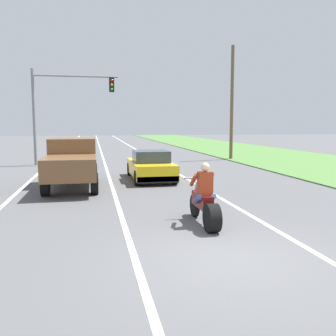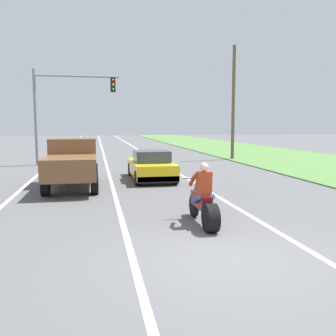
{
  "view_description": "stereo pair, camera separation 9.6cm",
  "coord_description": "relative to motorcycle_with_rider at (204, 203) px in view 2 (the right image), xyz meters",
  "views": [
    {
      "loc": [
        -2.54,
        -6.5,
        2.58
      ],
      "look_at": [
        0.11,
        6.51,
        1.0
      ],
      "focal_mm": 39.5,
      "sensor_mm": 36.0,
      "label": 1
    },
    {
      "loc": [
        -2.44,
        -6.52,
        2.58
      ],
      "look_at": [
        0.11,
        6.51,
        1.0
      ],
      "focal_mm": 39.5,
      "sensor_mm": 36.0,
      "label": 2
    }
  ],
  "objects": [
    {
      "name": "sports_car_yellow",
      "position": [
        -0.14,
        8.09,
        0.04
      ],
      "size": [
        1.84,
        4.3,
        1.37
      ],
      "color": "yellow",
      "rests_on": "ground"
    },
    {
      "name": "lane_stripe_centre_dashed",
      "position": [
        -2.02,
        17.66,
        -0.59
      ],
      "size": [
        0.14,
        120.0,
        0.01
      ],
      "primitive_type": "cube",
      "color": "white",
      "rests_on": "ground"
    },
    {
      "name": "lane_stripe_left_solid",
      "position": [
        -5.62,
        17.66,
        -0.59
      ],
      "size": [
        0.14,
        120.0,
        0.01
      ],
      "primitive_type": "cube",
      "color": "white",
      "rests_on": "ground"
    },
    {
      "name": "utility_pole_roadside",
      "position": [
        7.2,
        16.82,
        3.5
      ],
      "size": [
        0.24,
        0.24,
        8.18
      ],
      "primitive_type": "cylinder",
      "color": "brown",
      "rests_on": "ground"
    },
    {
      "name": "pickup_truck_left_lane_brown",
      "position": [
        -3.61,
        6.53,
        0.51
      ],
      "size": [
        2.02,
        4.8,
        1.98
      ],
      "color": "brown",
      "rests_on": "ground"
    },
    {
      "name": "grass_verge_right",
      "position": [
        11.7,
        17.66,
        -0.56
      ],
      "size": [
        10.0,
        120.0,
        0.06
      ],
      "primitive_type": "cube",
      "color": "#517F3D",
      "rests_on": "ground"
    },
    {
      "name": "ground_plane",
      "position": [
        -0.22,
        -2.34,
        -0.59
      ],
      "size": [
        160.0,
        160.0,
        0.0
      ],
      "primitive_type": "plane",
      "color": "#565659"
    },
    {
      "name": "lane_stripe_right_solid",
      "position": [
        1.58,
        17.66,
        -0.59
      ],
      "size": [
        0.14,
        120.0,
        0.01
      ],
      "primitive_type": "cube",
      "color": "white",
      "rests_on": "ground"
    },
    {
      "name": "traffic_light_mast_near",
      "position": [
        -4.65,
        15.72,
        3.45
      ],
      "size": [
        5.35,
        0.34,
        6.0
      ],
      "color": "gray",
      "rests_on": "ground"
    },
    {
      "name": "motorcycle_with_rider",
      "position": [
        0.0,
        0.0,
        0.0
      ],
      "size": [
        0.7,
        2.21,
        1.62
      ],
      "color": "black",
      "rests_on": "ground"
    }
  ]
}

